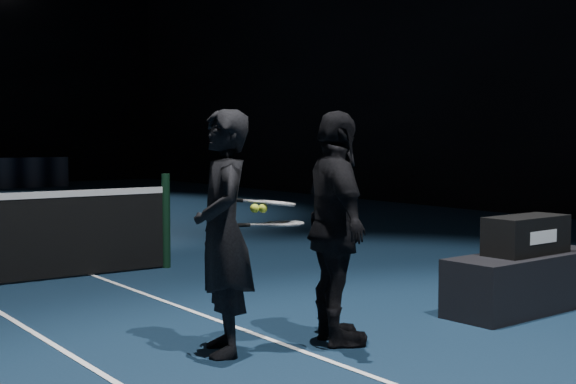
% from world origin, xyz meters
% --- Properties ---
extents(net_post_right, '(0.10, 0.10, 1.10)m').
position_xyz_m(net_post_right, '(6.40, 0.00, 0.55)').
color(net_post_right, black).
rests_on(net_post_right, floor).
extents(player_bench, '(1.70, 0.65, 0.50)m').
position_xyz_m(player_bench, '(7.91, -3.92, 0.25)').
color(player_bench, black).
rests_on(player_bench, floor).
extents(racket_bag, '(0.85, 0.40, 0.33)m').
position_xyz_m(racket_bag, '(7.91, -3.92, 0.67)').
color(racket_bag, black).
rests_on(racket_bag, player_bench).
extents(bag_signature, '(0.39, 0.03, 0.11)m').
position_xyz_m(bag_signature, '(7.91, -4.10, 0.67)').
color(bag_signature, white).
rests_on(bag_signature, racket_bag).
extents(player_a, '(0.62, 0.74, 1.72)m').
position_xyz_m(player_a, '(5.02, -3.57, 0.86)').
color(player_a, black).
rests_on(player_a, floor).
extents(player_b, '(0.76, 1.09, 1.72)m').
position_xyz_m(player_b, '(5.83, -3.83, 0.86)').
color(player_b, black).
rests_on(player_b, floor).
extents(racket_lower, '(0.71, 0.42, 0.03)m').
position_xyz_m(racket_lower, '(5.44, -3.71, 0.91)').
color(racket_lower, black).
rests_on(racket_lower, player_a).
extents(racket_upper, '(0.71, 0.38, 0.10)m').
position_xyz_m(racket_upper, '(5.41, -3.66, 1.05)').
color(racket_upper, black).
rests_on(racket_upper, player_b).
extents(tennis_balls, '(0.12, 0.10, 0.12)m').
position_xyz_m(tennis_balls, '(5.26, -3.65, 1.04)').
color(tennis_balls, '#C1D42C').
rests_on(tennis_balls, racket_upper).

